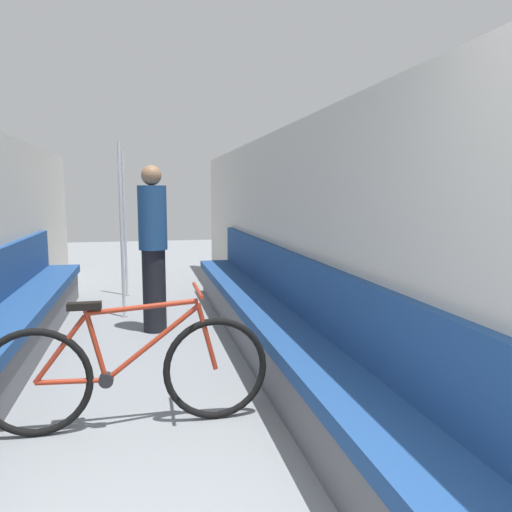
% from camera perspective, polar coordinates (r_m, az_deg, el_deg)
% --- Properties ---
extents(wall_right, '(0.10, 10.65, 2.09)m').
position_cam_1_polar(wall_right, '(4.57, 4.47, 1.72)').
color(wall_right, beige).
rests_on(wall_right, ground).
extents(bench_seat_row_right, '(0.48, 6.32, 0.97)m').
position_cam_1_polar(bench_seat_row_right, '(4.50, 1.71, -7.85)').
color(bench_seat_row_right, '#5B5B60').
rests_on(bench_seat_row_right, ground).
extents(bicycle, '(1.79, 0.46, 0.88)m').
position_cam_1_polar(bicycle, '(3.32, -14.39, -12.69)').
color(bicycle, black).
rests_on(bicycle, ground).
extents(grab_pole_near, '(0.08, 0.08, 2.07)m').
position_cam_1_polar(grab_pole_near, '(6.09, -15.11, 2.53)').
color(grab_pole_near, gray).
rests_on(grab_pole_near, ground).
extents(grab_pole_far, '(0.08, 0.08, 2.07)m').
position_cam_1_polar(grab_pole_far, '(7.38, -14.76, 3.33)').
color(grab_pole_far, gray).
rests_on(grab_pole_far, ground).
extents(passenger_standing, '(0.30, 0.30, 1.77)m').
position_cam_1_polar(passenger_standing, '(5.39, -11.67, 1.06)').
color(passenger_standing, black).
rests_on(passenger_standing, ground).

